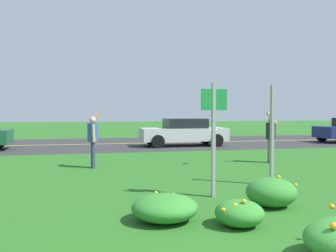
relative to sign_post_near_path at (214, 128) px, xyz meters
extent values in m
plane|color=#26601E|center=(-0.75, 4.26, -1.45)|extent=(120.00, 120.00, 0.00)
cube|color=#2D2D30|center=(-0.75, 13.67, -1.45)|extent=(120.00, 9.47, 0.01)
cube|color=yellow|center=(-0.75, 13.67, -1.44)|extent=(120.00, 0.16, 0.00)
sphere|color=orange|center=(0.61, -2.95, -0.95)|extent=(0.07, 0.07, 0.07)
sphere|color=orange|center=(0.11, -3.65, -0.97)|extent=(0.08, 0.08, 0.08)
ellipsoid|color=#337F2D|center=(0.79, -0.99, -1.18)|extent=(0.95, 0.91, 0.55)
sphere|color=yellow|center=(0.99, -1.00, -1.11)|extent=(0.09, 0.09, 0.09)
sphere|color=yellow|center=(1.20, -1.15, -1.03)|extent=(0.06, 0.06, 0.06)
sphere|color=yellow|center=(0.94, -0.99, -0.90)|extent=(0.06, 0.06, 0.06)
ellipsoid|color=#337F2D|center=(-1.37, -1.45, -1.23)|extent=(1.09, 1.08, 0.44)
sphere|color=yellow|center=(-1.16, -1.22, -1.09)|extent=(0.08, 0.08, 0.08)
sphere|color=yellow|center=(-1.45, -1.12, -1.05)|extent=(0.06, 0.06, 0.06)
sphere|color=yellow|center=(-1.13, -1.38, -1.17)|extent=(0.07, 0.07, 0.07)
ellipsoid|color=#337F2D|center=(-0.29, -1.97, -1.25)|extent=(0.76, 0.79, 0.41)
sphere|color=gold|center=(-0.36, -2.17, -1.16)|extent=(0.09, 0.09, 0.09)
sphere|color=gold|center=(-0.61, -2.10, -1.14)|extent=(0.06, 0.06, 0.06)
sphere|color=gold|center=(-0.42, -2.11, -1.09)|extent=(0.08, 0.08, 0.08)
sphere|color=gold|center=(-0.29, -2.13, -1.02)|extent=(0.07, 0.07, 0.07)
cube|color=#93969B|center=(0.00, 0.01, -0.26)|extent=(0.07, 0.10, 2.39)
cube|color=#197F38|center=(0.00, -0.02, 0.58)|extent=(0.56, 0.03, 0.44)
cube|color=#93969B|center=(1.83, 0.90, -0.23)|extent=(0.07, 0.10, 2.44)
cylinder|color=#2D4C9E|center=(-2.34, 4.72, -0.32)|extent=(0.34, 0.34, 0.59)
sphere|color=tan|center=(-2.34, 4.72, 0.08)|extent=(0.21, 0.21, 0.21)
cylinder|color=navy|center=(-2.34, 4.81, -1.03)|extent=(0.14, 0.14, 0.84)
cylinder|color=navy|center=(-2.34, 4.64, -1.03)|extent=(0.14, 0.14, 0.84)
cylinder|color=tan|center=(-2.26, 4.92, 0.15)|extent=(0.43, 0.10, 0.48)
cylinder|color=tan|center=(-2.33, 4.53, -0.34)|extent=(0.11, 0.09, 0.56)
cylinder|color=#232328|center=(3.79, 4.54, -0.33)|extent=(0.34, 0.34, 0.59)
sphere|color=tan|center=(3.79, 4.54, 0.06)|extent=(0.21, 0.21, 0.21)
cylinder|color=#726B5B|center=(3.79, 4.46, -1.04)|extent=(0.14, 0.14, 0.83)
cylinder|color=#726B5B|center=(3.80, 4.63, -1.04)|extent=(0.14, 0.14, 0.83)
cylinder|color=tan|center=(3.71, 4.35, 0.13)|extent=(0.44, 0.10, 0.47)
cylinder|color=tan|center=(3.78, 4.74, -0.35)|extent=(0.11, 0.09, 0.55)
cylinder|color=white|center=(1.62, 4.43, -0.26)|extent=(0.25, 0.24, 0.12)
torus|color=white|center=(1.62, 4.43, -0.27)|extent=(0.25, 0.24, 0.12)
cylinder|color=black|center=(11.52, 12.43, -1.12)|extent=(0.66, 0.22, 0.66)
cube|color=#B7BABF|center=(2.53, 11.54, -0.83)|extent=(4.50, 1.82, 0.66)
cube|color=black|center=(2.63, 11.54, -0.26)|extent=(2.10, 1.64, 0.52)
cylinder|color=black|center=(0.98, 10.65, -1.12)|extent=(0.66, 0.22, 0.66)
cylinder|color=black|center=(0.98, 12.43, -1.12)|extent=(0.66, 0.22, 0.66)
cylinder|color=black|center=(4.08, 10.65, -1.12)|extent=(0.66, 0.22, 0.66)
cylinder|color=black|center=(4.08, 12.43, -1.12)|extent=(0.66, 0.22, 0.66)
camera|label=1|loc=(-2.66, -7.26, 0.32)|focal=39.50mm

